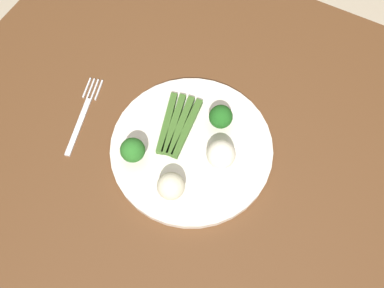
# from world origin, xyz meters

# --- Properties ---
(ground_plane) EXTENTS (6.00, 6.00, 0.02)m
(ground_plane) POSITION_xyz_m (0.00, 0.00, -0.01)
(ground_plane) COLOR #B7A88E
(dining_table) EXTENTS (1.13, 0.88, 0.75)m
(dining_table) POSITION_xyz_m (0.00, 0.00, 0.63)
(dining_table) COLOR brown
(dining_table) RESTS_ON ground_plane
(plate) EXTENTS (0.29, 0.29, 0.01)m
(plate) POSITION_xyz_m (-0.07, 0.00, 0.76)
(plate) COLOR silver
(plate) RESTS_ON dining_table
(asparagus_bundle) EXTENTS (0.07, 0.13, 0.01)m
(asparagus_bundle) POSITION_xyz_m (-0.11, 0.02, 0.77)
(asparagus_bundle) COLOR #3D6626
(asparagus_bundle) RESTS_ON plate
(broccoli_near_center) EXTENTS (0.04, 0.04, 0.05)m
(broccoli_near_center) POSITION_xyz_m (-0.04, 0.06, 0.80)
(broccoli_near_center) COLOR #4C7F2B
(broccoli_near_center) RESTS_ON plate
(broccoli_left) EXTENTS (0.04, 0.04, 0.05)m
(broccoli_left) POSITION_xyz_m (-0.14, -0.06, 0.80)
(broccoli_left) COLOR #568E33
(broccoli_left) RESTS_ON plate
(cauliflower_edge) EXTENTS (0.05, 0.05, 0.05)m
(cauliflower_edge) POSITION_xyz_m (-0.01, 0.00, 0.79)
(cauliflower_edge) COLOR white
(cauliflower_edge) RESTS_ON plate
(cauliflower_back) EXTENTS (0.05, 0.05, 0.05)m
(cauliflower_back) POSITION_xyz_m (-0.06, -0.09, 0.79)
(cauliflower_back) COLOR beige
(cauliflower_back) RESTS_ON plate
(fork) EXTENTS (0.06, 0.16, 0.00)m
(fork) POSITION_xyz_m (-0.28, -0.03, 0.76)
(fork) COLOR silver
(fork) RESTS_ON dining_table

